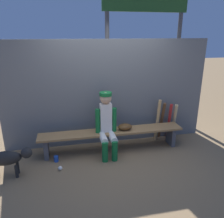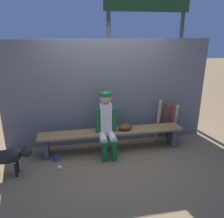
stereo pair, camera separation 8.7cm
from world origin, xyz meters
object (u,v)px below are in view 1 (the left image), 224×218
baseball_glove (125,127)px  baseball (60,168)px  scoreboard (148,13)px  cup_on_ground (56,159)px  cup_on_bench (112,127)px  dog (8,158)px  player_seated (107,123)px  bat_wood_tan (158,120)px  bat_wood_dark (162,120)px  bat_wood_natural (174,121)px  bat_aluminum_red (169,121)px  dugout_bench (112,135)px

baseball_glove → baseball: (-1.28, -0.50, -0.45)m
scoreboard → cup_on_ground: bearing=-143.2°
cup_on_bench → scoreboard: bearing=51.2°
dog → player_seated: bearing=13.4°
player_seated → dog: 1.77m
player_seated → bat_wood_tan: bearing=15.8°
cup_on_ground → dog: size_ratio=0.13×
bat_wood_tan → dog: bat_wood_tan is taller
bat_wood_dark → scoreboard: 2.54m
bat_wood_tan → bat_wood_natural: bat_wood_tan is taller
bat_aluminum_red → dog: size_ratio=0.97×
dugout_bench → scoreboard: bearing=51.7°
cup_on_ground → dugout_bench: bearing=10.6°
cup_on_ground → dog: bearing=-157.2°
bat_wood_tan → cup_on_bench: (-1.04, -0.19, 0.01)m
dugout_bench → cup_on_ground: (-1.09, -0.20, -0.29)m
cup_on_bench → bat_wood_dark: bearing=13.3°
bat_wood_natural → cup_on_bench: size_ratio=7.32×
bat_aluminum_red → baseball: bearing=-161.6°
scoreboard → dog: (-2.99, -2.00, -2.34)m
bat_wood_dark → cup_on_bench: 1.20m
dugout_bench → bat_wood_natural: bat_wood_natural is taller
bat_wood_natural → bat_wood_tan: bearing=-171.9°
bat_wood_tan → cup_on_ground: size_ratio=8.51×
bat_wood_natural → cup_on_ground: 2.63m
baseball_glove → bat_wood_tan: bearing=16.2°
bat_aluminum_red → bat_wood_natural: size_ratio=1.02×
baseball → cup_on_ground: cup_on_ground is taller
bat_aluminum_red → scoreboard: (-0.17, 1.21, 2.27)m
bat_wood_natural → cup_on_ground: bat_wood_natural is taller
cup_on_bench → dugout_bench: bearing=-104.4°
dog → bat_wood_natural: bearing=13.6°
baseball → dog: size_ratio=0.09×
bat_wood_tan → bat_wood_dark: (0.13, 0.08, -0.04)m
bat_wood_natural → dog: 3.37m
bat_aluminum_red → cup_on_ground: bearing=-168.6°
bat_wood_dark → baseball: (-2.20, -0.81, -0.39)m
baseball_glove → cup_on_ground: bearing=-171.4°
baseball_glove → bat_wood_natural: size_ratio=0.35×
player_seated → scoreboard: bearing=50.8°
bat_wood_dark → cup_on_bench: bearing=-166.7°
bat_wood_tan → player_seated: bearing=-164.2°
baseball_glove → bat_aluminum_red: (1.08, 0.29, -0.08)m
bat_wood_tan → bat_wood_natural: (0.42, 0.06, -0.07)m
bat_wood_dark → cup_on_bench: bat_wood_dark is taller
bat_wood_tan → dugout_bench: bearing=-167.7°
baseball_glove → baseball: size_ratio=3.78×
player_seated → cup_on_ground: size_ratio=11.01×
dugout_bench → bat_wood_dark: size_ratio=3.30×
scoreboard → bat_wood_dark: bearing=-90.0°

